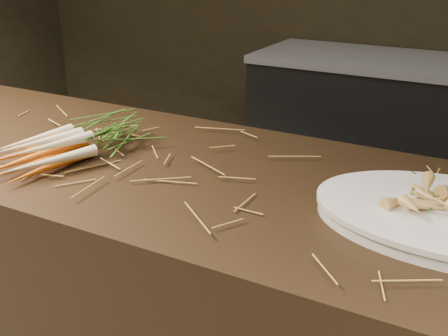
{
  "coord_description": "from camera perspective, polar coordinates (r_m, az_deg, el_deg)",
  "views": [
    {
      "loc": [
        0.7,
        -0.72,
        1.4
      ],
      "look_at": [
        0.19,
        0.21,
        0.96
      ],
      "focal_mm": 45.0,
      "sensor_mm": 36.0,
      "label": 1
    }
  ],
  "objects": [
    {
      "name": "main_counter",
      "position": [
        1.56,
        -4.62,
        -15.2
      ],
      "size": [
        2.4,
        0.7,
        0.9
      ],
      "primitive_type": "cube",
      "color": "black",
      "rests_on": "ground"
    },
    {
      "name": "back_counter",
      "position": [
        3.09,
        19.88,
        2.44
      ],
      "size": [
        1.82,
        0.62,
        0.84
      ],
      "color": "black",
      "rests_on": "ground"
    },
    {
      "name": "straw_bedding",
      "position": [
        1.33,
        -5.22,
        0.69
      ],
      "size": [
        1.4,
        0.6,
        0.02
      ],
      "primitive_type": null,
      "color": "#AD7D3A",
      "rests_on": "main_counter"
    },
    {
      "name": "root_veg_bunch",
      "position": [
        1.42,
        -14.17,
        2.9
      ],
      "size": [
        0.21,
        0.48,
        0.09
      ],
      "rotation": [
        0.0,
        0.0,
        -0.19
      ],
      "color": "#D55620",
      "rests_on": "main_counter"
    }
  ]
}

